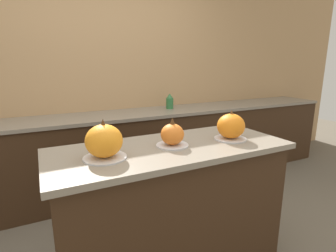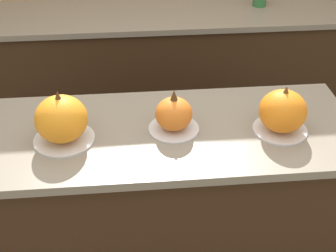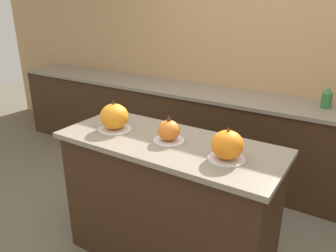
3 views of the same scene
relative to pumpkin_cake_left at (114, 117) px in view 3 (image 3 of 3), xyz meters
The scene contains 7 objects.
wall_back 1.81m from the pumpkin_cake_left, 76.62° to the left, with size 8.00×0.06×2.50m.
kitchen_island 0.70m from the pumpkin_cake_left, ahead, with size 1.47×0.61×0.94m.
back_counter 1.59m from the pumpkin_cake_left, 73.67° to the left, with size 6.00×0.60×0.90m.
pumpkin_cake_left is the anchor object (origin of this frame).
pumpkin_cake_center 0.42m from the pumpkin_cake_left, ahead, with size 0.20×0.20×0.18m.
pumpkin_cake_right 0.84m from the pumpkin_cake_left, ahead, with size 0.21×0.21×0.20m.
bottle_tall 1.87m from the pumpkin_cake_left, 52.33° to the left, with size 0.09×0.09×0.18m.
Camera 3 is at (1.03, -1.62, 1.77)m, focal length 35.00 mm.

